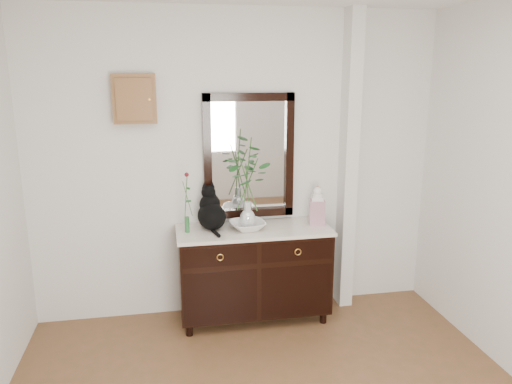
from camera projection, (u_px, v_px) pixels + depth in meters
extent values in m
cube|color=silver|center=(238.00, 167.00, 4.40)|extent=(3.60, 0.04, 2.70)
cube|color=silver|center=(348.00, 164.00, 4.50)|extent=(0.12, 0.20, 2.70)
cube|color=black|center=(254.00, 271.00, 4.39)|extent=(1.30, 0.50, 0.82)
cube|color=silver|center=(254.00, 230.00, 4.30)|extent=(1.33, 0.52, 0.03)
cube|color=black|center=(249.00, 156.00, 4.38)|extent=(0.80, 0.06, 1.10)
cube|color=white|center=(249.00, 156.00, 4.39)|extent=(0.66, 0.01, 0.96)
cube|color=brown|center=(135.00, 99.00, 4.06)|extent=(0.35, 0.10, 0.40)
imported|color=white|center=(248.00, 225.00, 4.26)|extent=(0.35, 0.35, 0.07)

